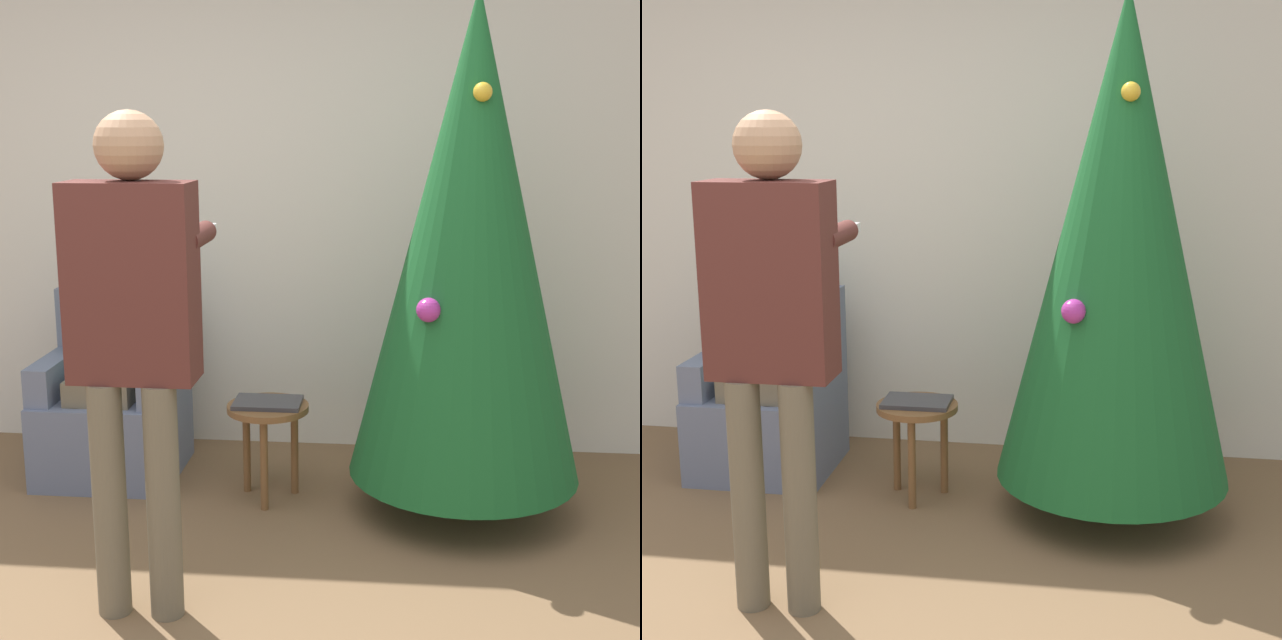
# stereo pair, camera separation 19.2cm
# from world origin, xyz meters

# --- Properties ---
(wall_back) EXTENTS (8.00, 0.06, 2.70)m
(wall_back) POSITION_xyz_m (0.00, 2.23, 1.35)
(wall_back) COLOR silver
(wall_back) RESTS_ON ground_plane
(christmas_tree) EXTENTS (1.03, 1.03, 2.29)m
(christmas_tree) POSITION_xyz_m (1.11, 1.42, 1.23)
(christmas_tree) COLOR brown
(christmas_tree) RESTS_ON ground_plane
(armchair) EXTENTS (0.66, 0.62, 0.91)m
(armchair) POSITION_xyz_m (-0.61, 1.73, 0.32)
(armchair) COLOR slate
(armchair) RESTS_ON ground_plane
(person_seated) EXTENTS (0.36, 0.46, 1.24)m
(person_seated) POSITION_xyz_m (-0.61, 1.71, 0.67)
(person_seated) COLOR #6B604C
(person_seated) RESTS_ON ground_plane
(person_standing) EXTENTS (0.45, 0.57, 1.78)m
(person_standing) POSITION_xyz_m (-0.10, 0.47, 1.08)
(person_standing) COLOR #6B604C
(person_standing) RESTS_ON ground_plane
(side_stool) EXTENTS (0.38, 0.38, 0.46)m
(side_stool) POSITION_xyz_m (0.21, 1.46, 0.38)
(side_stool) COLOR brown
(side_stool) RESTS_ON ground_plane
(laptop) EXTENTS (0.31, 0.21, 0.02)m
(laptop) POSITION_xyz_m (0.21, 1.46, 0.47)
(laptop) COLOR #38383D
(laptop) RESTS_ON side_stool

